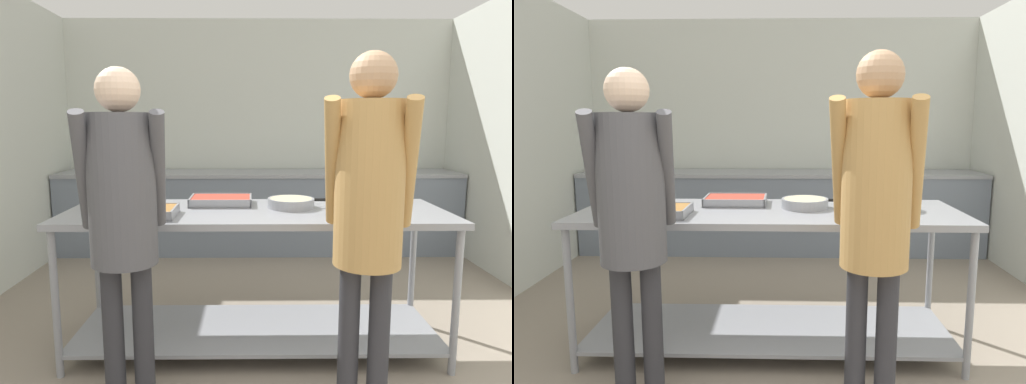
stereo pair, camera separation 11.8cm
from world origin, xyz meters
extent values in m
cube|color=silver|center=(0.00, 4.31, 1.32)|extent=(4.62, 0.06, 2.65)
cube|color=slate|center=(0.00, 3.94, 0.44)|extent=(4.46, 0.62, 0.87)
cube|color=gray|center=(0.00, 3.94, 0.89)|extent=(4.46, 0.65, 0.04)
cube|color=black|center=(-0.48, 3.94, 0.90)|extent=(0.43, 0.46, 0.02)
cube|color=gray|center=(-0.06, 1.65, 0.90)|extent=(2.40, 0.82, 0.04)
cube|color=gray|center=(-0.06, 1.65, 0.12)|extent=(2.32, 0.74, 0.02)
cylinder|color=gray|center=(-1.21, 1.29, 0.44)|extent=(0.04, 0.04, 0.88)
cylinder|color=gray|center=(1.09, 1.29, 0.44)|extent=(0.04, 0.04, 0.88)
cylinder|color=gray|center=(-1.21, 2.01, 0.44)|extent=(0.04, 0.04, 0.88)
cylinder|color=gray|center=(1.09, 2.01, 0.44)|extent=(0.04, 0.04, 0.88)
cube|color=gray|center=(-0.77, 1.46, 0.93)|extent=(0.47, 0.31, 0.01)
cube|color=#9E6B33|center=(-0.77, 1.46, 0.95)|extent=(0.45, 0.28, 0.04)
cube|color=gray|center=(-0.77, 1.31, 0.95)|extent=(0.47, 0.01, 0.05)
cube|color=gray|center=(-0.77, 1.60, 0.95)|extent=(0.47, 0.01, 0.05)
cube|color=gray|center=(-1.00, 1.46, 0.95)|extent=(0.01, 0.31, 0.05)
cube|color=gray|center=(-0.54, 1.46, 0.95)|extent=(0.01, 0.31, 0.05)
cube|color=gray|center=(-0.30, 1.85, 0.93)|extent=(0.41, 0.30, 0.01)
cube|color=#B23D2D|center=(-0.30, 1.85, 0.95)|extent=(0.39, 0.27, 0.04)
cube|color=gray|center=(-0.30, 1.71, 0.95)|extent=(0.41, 0.01, 0.05)
cube|color=gray|center=(-0.30, 1.99, 0.95)|extent=(0.41, 0.01, 0.05)
cube|color=gray|center=(-0.50, 1.85, 0.95)|extent=(0.01, 0.30, 0.05)
cube|color=gray|center=(-0.10, 1.85, 0.95)|extent=(0.01, 0.30, 0.05)
cylinder|color=gray|center=(0.17, 1.72, 0.95)|extent=(0.30, 0.30, 0.06)
cylinder|color=beige|center=(0.17, 1.72, 0.98)|extent=(0.27, 0.27, 0.01)
cylinder|color=black|center=(0.39, 1.72, 0.97)|extent=(0.14, 0.02, 0.02)
cylinder|color=#B2B2B7|center=(0.52, 1.42, 0.95)|extent=(0.18, 0.18, 0.05)
sphere|color=#2D702D|center=(0.56, 1.42, 0.98)|extent=(0.05, 0.05, 0.05)
sphere|color=#2D702D|center=(0.52, 1.45, 0.98)|extent=(0.06, 0.06, 0.06)
sphere|color=#2D702D|center=(0.49, 1.43, 0.98)|extent=(0.05, 0.05, 0.05)
sphere|color=#2D702D|center=(0.49, 1.40, 0.98)|extent=(0.04, 0.04, 0.04)
sphere|color=#2D702D|center=(0.52, 1.40, 0.98)|extent=(0.05, 0.05, 0.05)
cylinder|color=white|center=(0.77, 1.66, 0.93)|extent=(0.25, 0.25, 0.01)
cylinder|color=white|center=(0.77, 1.66, 0.94)|extent=(0.25, 0.25, 0.01)
cylinder|color=white|center=(0.77, 1.66, 0.95)|extent=(0.24, 0.24, 0.01)
cylinder|color=white|center=(0.77, 1.66, 0.96)|extent=(0.24, 0.24, 0.01)
cylinder|color=#2D2D33|center=(-0.78, 0.95, 0.39)|extent=(0.10, 0.10, 0.79)
cylinder|color=#2D2D33|center=(-0.64, 0.99, 0.39)|extent=(0.10, 0.10, 0.79)
cylinder|color=#4C4C51|center=(-0.88, 0.93, 1.24)|extent=(0.14, 0.33, 0.59)
cylinder|color=#4C4C51|center=(-0.54, 1.01, 1.24)|extent=(0.14, 0.33, 0.59)
cylinder|color=#4C4C51|center=(-0.71, 0.97, 1.15)|extent=(0.32, 0.32, 0.73)
sphere|color=beige|center=(-0.71, 0.97, 1.62)|extent=(0.21, 0.21, 0.21)
cylinder|color=#2D2D33|center=(0.38, 0.86, 0.41)|extent=(0.10, 0.10, 0.82)
cylinder|color=#2D2D33|center=(0.51, 0.83, 0.41)|extent=(0.10, 0.10, 0.82)
cylinder|color=tan|center=(0.28, 0.88, 1.28)|extent=(0.15, 0.34, 0.61)
cylinder|color=tan|center=(0.61, 0.80, 1.28)|extent=(0.15, 0.34, 0.61)
cylinder|color=tan|center=(0.44, 0.84, 1.19)|extent=(0.31, 0.31, 0.75)
sphere|color=tan|center=(0.44, 0.84, 1.68)|extent=(0.21, 0.21, 0.21)
cylinder|color=#23602D|center=(-1.75, 3.93, 0.99)|extent=(0.08, 0.08, 0.15)
cone|color=#23602D|center=(-1.75, 3.93, 1.10)|extent=(0.07, 0.07, 0.06)
cylinder|color=black|center=(-1.75, 3.93, 1.13)|extent=(0.03, 0.03, 0.02)
camera|label=1|loc=(-0.09, -1.19, 1.48)|focal=32.00mm
camera|label=2|loc=(0.02, -1.19, 1.48)|focal=32.00mm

